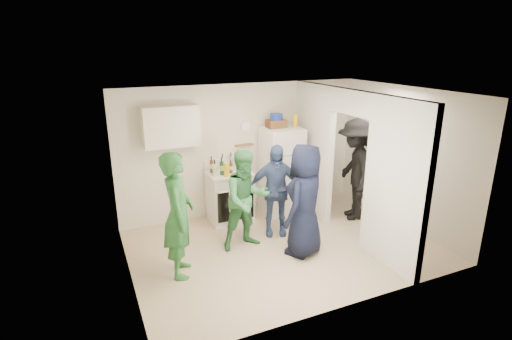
{
  "coord_description": "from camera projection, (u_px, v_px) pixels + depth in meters",
  "views": [
    {
      "loc": [
        -2.8,
        -5.18,
        3.19
      ],
      "look_at": [
        -0.31,
        0.4,
        1.25
      ],
      "focal_mm": 28.0,
      "sensor_mm": 36.0,
      "label": 1
    }
  ],
  "objects": [
    {
      "name": "wall_right",
      "position": [
        404.0,
        157.0,
        7.11
      ],
      "size": [
        0.0,
        3.4,
        3.4
      ],
      "primitive_type": "plane",
      "rotation": [
        1.57,
        0.0,
        -1.57
      ],
      "color": "silver",
      "rests_on": "floor"
    },
    {
      "name": "wall_back",
      "position": [
        243.0,
        149.0,
        7.66
      ],
      "size": [
        4.8,
        0.0,
        4.8
      ],
      "primitive_type": "plane",
      "rotation": [
        1.57,
        0.0,
        0.0
      ],
      "color": "silver",
      "rests_on": "floor"
    },
    {
      "name": "person_green_left",
      "position": [
        178.0,
        215.0,
        5.55
      ],
      "size": [
        0.6,
        0.76,
        1.83
      ],
      "primitive_type": "imported",
      "rotation": [
        0.0,
        0.0,
        1.3
      ],
      "color": "#2E733C",
      "rests_on": "floor"
    },
    {
      "name": "person_green_center",
      "position": [
        246.0,
        200.0,
        6.35
      ],
      "size": [
        0.83,
        0.66,
        1.64
      ],
      "primitive_type": "imported",
      "rotation": [
        0.0,
        0.0,
        0.05
      ],
      "color": "#377E41",
      "rests_on": "floor"
    },
    {
      "name": "bottle_h",
      "position": [
        215.0,
        168.0,
        7.03
      ],
      "size": [
        0.08,
        0.08,
        0.31
      ],
      "primitive_type": "cylinder",
      "color": "silver",
      "rests_on": "stove"
    },
    {
      "name": "nook_valance",
      "position": [
        398.0,
        114.0,
        7.04
      ],
      "size": [
        0.04,
        0.82,
        0.18
      ],
      "primitive_type": "cube",
      "color": "white",
      "rests_on": "wall_right"
    },
    {
      "name": "bottle_g",
      "position": [
        239.0,
        161.0,
        7.48
      ],
      "size": [
        0.07,
        0.07,
        0.28
      ],
      "primitive_type": "cylinder",
      "color": "olive",
      "rests_on": "stove"
    },
    {
      "name": "bottle_d",
      "position": [
        231.0,
        166.0,
        7.22
      ],
      "size": [
        0.06,
        0.06,
        0.25
      ],
      "primitive_type": "cylinder",
      "color": "#5F2E10",
      "rests_on": "stove"
    },
    {
      "name": "partition_pier_back",
      "position": [
        313.0,
        150.0,
        7.6
      ],
      "size": [
        0.12,
        1.2,
        2.5
      ],
      "primitive_type": "cube",
      "color": "silver",
      "rests_on": "floor"
    },
    {
      "name": "bottle_b",
      "position": [
        222.0,
        166.0,
        7.1
      ],
      "size": [
        0.07,
        0.07,
        0.33
      ],
      "primitive_type": "cylinder",
      "color": "#17461E",
      "rests_on": "stove"
    },
    {
      "name": "wicker_basket",
      "position": [
        276.0,
        124.0,
        7.45
      ],
      "size": [
        0.35,
        0.25,
        0.15
      ],
      "primitive_type": "cube",
      "color": "brown",
      "rests_on": "fridge"
    },
    {
      "name": "spice_shelf",
      "position": [
        244.0,
        145.0,
        7.58
      ],
      "size": [
        0.35,
        0.08,
        0.03
      ],
      "primitive_type": "cube",
      "color": "olive",
      "rests_on": "wall_back"
    },
    {
      "name": "wall_clock",
      "position": [
        246.0,
        126.0,
        7.52
      ],
      "size": [
        0.22,
        0.02,
        0.22
      ],
      "primitive_type": "cylinder",
      "rotation": [
        1.57,
        0.0,
        0.0
      ],
      "color": "white",
      "rests_on": "wall_back"
    },
    {
      "name": "fridge",
      "position": [
        281.0,
        171.0,
        7.72
      ],
      "size": [
        0.69,
        0.68,
        1.69
      ],
      "primitive_type": "cube",
      "color": "white",
      "rests_on": "floor"
    },
    {
      "name": "blue_bowl",
      "position": [
        276.0,
        117.0,
        7.41
      ],
      "size": [
        0.24,
        0.24,
        0.11
      ],
      "primitive_type": "cylinder",
      "color": "#16319B",
      "rests_on": "wicker_basket"
    },
    {
      "name": "person_denim",
      "position": [
        275.0,
        190.0,
        6.8
      ],
      "size": [
        1.02,
        0.7,
        1.6
      ],
      "primitive_type": "imported",
      "rotation": [
        0.0,
        0.0,
        -0.36
      ],
      "color": "#334B70",
      "rests_on": "floor"
    },
    {
      "name": "bottle_f",
      "position": [
        238.0,
        163.0,
        7.35
      ],
      "size": [
        0.06,
        0.06,
        0.28
      ],
      "primitive_type": "cylinder",
      "color": "#163E2C",
      "rests_on": "stove"
    },
    {
      "name": "floor",
      "position": [
        283.0,
        247.0,
        6.56
      ],
      "size": [
        4.8,
        4.8,
        0.0
      ],
      "primitive_type": "plane",
      "color": "#C5B08B",
      "rests_on": "ground"
    },
    {
      "name": "wall_left",
      "position": [
        124.0,
        198.0,
        5.25
      ],
      "size": [
        0.0,
        3.4,
        3.4
      ],
      "primitive_type": "plane",
      "rotation": [
        1.57,
        0.0,
        1.57
      ],
      "color": "silver",
      "rests_on": "floor"
    },
    {
      "name": "stove",
      "position": [
        229.0,
        196.0,
        7.44
      ],
      "size": [
        0.79,
        0.66,
        0.94
      ],
      "primitive_type": "cube",
      "color": "white",
      "rests_on": "floor"
    },
    {
      "name": "ceiling",
      "position": [
        287.0,
        93.0,
        5.8
      ],
      "size": [
        4.8,
        4.8,
        0.0
      ],
      "primitive_type": "plane",
      "rotation": [
        3.14,
        0.0,
        0.0
      ],
      "color": "white",
      "rests_on": "wall_back"
    },
    {
      "name": "wall_front",
      "position": [
        353.0,
        216.0,
        4.7
      ],
      "size": [
        4.8,
        0.0,
        4.8
      ],
      "primitive_type": "plane",
      "rotation": [
        -1.57,
        0.0,
        0.0
      ],
      "color": "silver",
      "rests_on": "floor"
    },
    {
      "name": "yellow_cup_stack_top",
      "position": [
        295.0,
        121.0,
        7.42
      ],
      "size": [
        0.09,
        0.09,
        0.25
      ],
      "primitive_type": "cylinder",
      "color": "#EDB013",
      "rests_on": "fridge"
    },
    {
      "name": "partition_pier_front",
      "position": [
        395.0,
        186.0,
        5.69
      ],
      "size": [
        0.12,
        1.2,
        2.5
      ],
      "primitive_type": "cube",
      "color": "silver",
      "rests_on": "floor"
    },
    {
      "name": "partition_header",
      "position": [
        353.0,
        102.0,
        6.33
      ],
      "size": [
        0.12,
        1.0,
        0.4
      ],
      "primitive_type": "cube",
      "color": "silver",
      "rests_on": "partition_pier_back"
    },
    {
      "name": "bottle_e",
      "position": [
        231.0,
        160.0,
        7.46
      ],
      "size": [
        0.06,
        0.06,
        0.32
      ],
      "primitive_type": "cylinder",
      "color": "#939BA2",
      "rests_on": "stove"
    },
    {
      "name": "person_navy",
      "position": [
        305.0,
        200.0,
        6.12
      ],
      "size": [
        1.04,
        0.96,
        1.78
      ],
      "primitive_type": "imported",
      "rotation": [
        0.0,
        0.0,
        -2.54
      ],
      "color": "black",
      "rests_on": "floor"
    },
    {
      "name": "bottle_c",
      "position": [
        222.0,
        162.0,
        7.35
      ],
      "size": [
        0.06,
        0.06,
        0.32
      ],
      "primitive_type": "cylinder",
      "color": "silver",
      "rests_on": "stove"
    },
    {
      "name": "yellow_cup_stack_stove",
      "position": [
        227.0,
        170.0,
        7.02
      ],
      "size": [
        0.09,
        0.09,
        0.25
      ],
      "primitive_type": "cylinder",
      "color": "yellow",
      "rests_on": "stove"
    },
    {
      "name": "person_nook",
      "position": [
        355.0,
        170.0,
        7.4
      ],
      "size": [
        1.12,
        1.4,
        1.9
      ],
      "primitive_type": "imported",
      "rotation": [
        0.0,
        0.0,
        -1.96
      ],
      "color": "black",
      "rests_on": "floor"
    },
    {
      "name": "red_cup",
      "position": [
        244.0,
        171.0,
        7.19
      ],
      "size": [
        0.09,
        0.09,
        0.12
      ],
      "primitive_type": "cylinder",
      "color": "red",
      "rests_on": "stove"
    },
    {
      "name": "upper_cabinet",
      "position": [
        171.0,
        126.0,
        6.78
      ],
      "size": [
        0.95,
        0.34,
        0.7
      ],
      "primitive_type": "cube",
      "color": "silver",
      "rests_on": "wall_back"
    },
    {
      "name": "nook_window_frame",
      "position": [
        397.0,
        133.0,
        7.15
      ],
      "size": [
        0.04,
        0.76,
        0.86
      ],
      "primitive_type": "cube",
      "color": "white",
      "rests_on": "wall_right"
    },
    {
      "name": "nook_window",
      "position": [
        397.0,
        133.0,
        7.16
      ],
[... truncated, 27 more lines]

